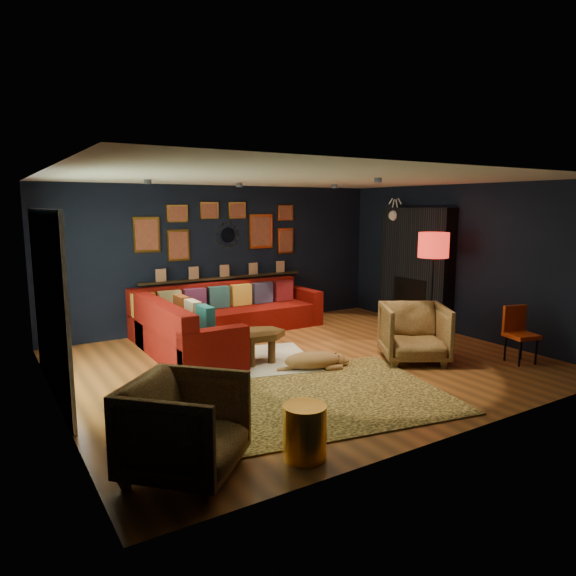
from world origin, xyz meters
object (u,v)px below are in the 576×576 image
sectional (213,322)px  dog (312,357)px  pouf (182,338)px  armchair_right (414,330)px  floor_lamp (433,249)px  armchair_left (185,422)px  coffee_table (256,338)px  gold_stool (305,432)px  orange_chair (518,329)px

sectional → dog: size_ratio=3.23×
pouf → dog: size_ratio=0.55×
armchair_right → floor_lamp: size_ratio=0.51×
dog → armchair_right: bearing=4.3°
armchair_left → dog: size_ratio=0.86×
sectional → coffee_table: (0.01, -1.47, 0.06)m
coffee_table → pouf: (-0.70, 1.11, -0.16)m
armchair_left → gold_stool: size_ratio=1.85×
coffee_table → floor_lamp: floor_lamp is taller
orange_chair → dog: (-2.74, 1.24, -0.29)m
orange_chair → dog: 3.02m
floor_lamp → dog: 2.92m
coffee_table → orange_chair: bearing=-30.3°
coffee_table → armchair_left: 3.08m
armchair_left → dog: armchair_left is taller
coffee_table → floor_lamp: bearing=-7.1°
armchair_right → dog: (-1.50, 0.42, -0.27)m
orange_chair → floor_lamp: (-0.16, 1.52, 1.05)m
armchair_left → pouf: bearing=26.0°
coffee_table → armchair_right: (2.01, -1.08, 0.08)m
coffee_table → dog: (0.52, -0.66, -0.20)m
armchair_right → gold_stool: 3.38m
armchair_right → gold_stool: (-2.97, -1.60, -0.21)m
coffee_table → armchair_left: (-1.95, -2.39, 0.08)m
pouf → gold_stool: 3.80m
armchair_right → floor_lamp: bearing=64.0°
pouf → orange_chair: orange_chair is taller
sectional → armchair_left: bearing=-116.6°
gold_stool → sectional: bearing=77.3°
sectional → floor_lamp: bearing=-30.8°
coffee_table → armchair_right: size_ratio=1.03×
sectional → dog: bearing=-76.0°
dog → armchair_left: bearing=-125.0°
pouf → orange_chair: bearing=-37.2°
armchair_left → armchair_right: 4.17m
orange_chair → armchair_left: bearing=-161.0°
armchair_right → floor_lamp: 1.68m
gold_stool → dog: size_ratio=0.47×
sectional → armchair_right: 3.27m
sectional → coffee_table: 1.47m
armchair_left → dog: (2.47, 1.72, -0.27)m
gold_stool → pouf: bearing=86.2°
gold_stool → orange_chair: size_ratio=0.61×
coffee_table → orange_chair: (3.26, -1.90, 0.10)m
armchair_right → orange_chair: bearing=-2.0°
floor_lamp → dog: bearing=-173.9°
sectional → armchair_right: (2.03, -2.56, 0.14)m
sectional → pouf: bearing=-152.0°
floor_lamp → dog: floor_lamp is taller
gold_stool → floor_lamp: (4.05, 2.30, 1.28)m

